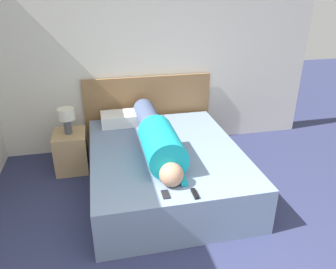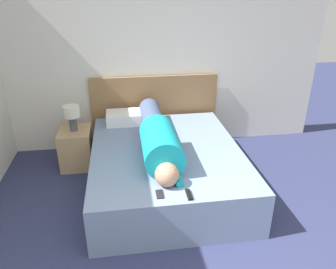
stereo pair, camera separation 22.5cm
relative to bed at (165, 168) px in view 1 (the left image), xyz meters
name	(u,v)px [view 1 (the left image)]	position (x,y,z in m)	size (l,w,h in m)	color
wall_back	(139,57)	(-0.10, 1.21, 1.05)	(5.01, 0.06, 2.60)	silver
bed	(165,168)	(0.00, 0.00, 0.00)	(1.68, 2.08, 0.50)	#7589A8
headboard	(149,112)	(0.00, 1.14, 0.27)	(1.80, 0.04, 1.04)	olive
nightstand	(71,151)	(-1.09, 0.67, 0.00)	(0.40, 0.47, 0.50)	tan
table_lamp	(66,117)	(-1.09, 0.67, 0.48)	(0.20, 0.20, 0.33)	#4C4C51
person_lying	(157,137)	(-0.10, -0.03, 0.42)	(0.39, 1.84, 0.39)	tan
pillow_near_headboard	(121,119)	(-0.42, 0.83, 0.33)	(0.53, 0.33, 0.15)	white
tv_remote	(195,194)	(0.07, -0.93, 0.26)	(0.04, 0.15, 0.02)	black
cell_phone	(166,194)	(-0.18, -0.87, 0.26)	(0.06, 0.13, 0.01)	black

